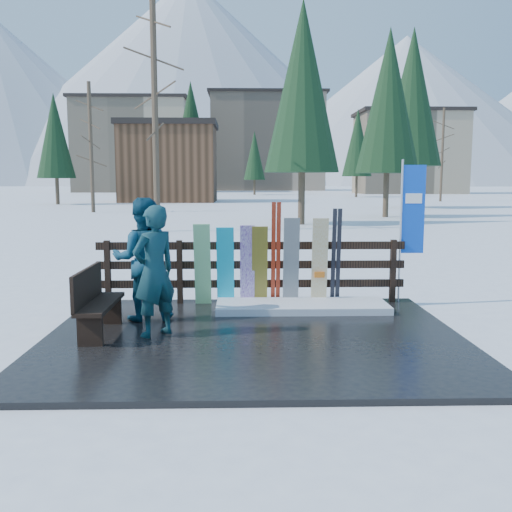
{
  "coord_description": "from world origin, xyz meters",
  "views": [
    {
      "loc": [
        -0.18,
        -8.05,
        2.3
      ],
      "look_at": [
        0.06,
        1.0,
        1.1
      ],
      "focal_mm": 40.0,
      "sensor_mm": 36.0,
      "label": 1
    }
  ],
  "objects_px": {
    "snowboard_4": "(291,262)",
    "person_back": "(143,259)",
    "snowboard_2": "(260,266)",
    "snowboard_0": "(225,266)",
    "snowboard_1": "(202,265)",
    "snowboard_5": "(320,262)",
    "rental_flag": "(410,215)",
    "person_front": "(154,271)",
    "snowboard_3": "(247,265)",
    "bench": "(95,300)"
  },
  "relations": [
    {
      "from": "snowboard_4",
      "to": "snowboard_5",
      "type": "distance_m",
      "value": 0.51
    },
    {
      "from": "snowboard_5",
      "to": "person_back",
      "type": "xyz_separation_m",
      "value": [
        -2.97,
        -1.01,
        0.19
      ]
    },
    {
      "from": "snowboard_0",
      "to": "snowboard_1",
      "type": "xyz_separation_m",
      "value": [
        -0.41,
        0.0,
        0.03
      ]
    },
    {
      "from": "snowboard_4",
      "to": "person_back",
      "type": "bearing_deg",
      "value": -157.76
    },
    {
      "from": "snowboard_3",
      "to": "snowboard_4",
      "type": "relative_size",
      "value": 0.93
    },
    {
      "from": "snowboard_0",
      "to": "snowboard_5",
      "type": "xyz_separation_m",
      "value": [
        1.68,
        -0.0,
        0.08
      ]
    },
    {
      "from": "snowboard_0",
      "to": "snowboard_1",
      "type": "bearing_deg",
      "value": 180.0
    },
    {
      "from": "bench",
      "to": "snowboard_2",
      "type": "bearing_deg",
      "value": 37.9
    },
    {
      "from": "snowboard_5",
      "to": "person_back",
      "type": "relative_size",
      "value": 0.8
    },
    {
      "from": "snowboard_1",
      "to": "rental_flag",
      "type": "height_order",
      "value": "rental_flag"
    },
    {
      "from": "snowboard_5",
      "to": "bench",
      "type": "bearing_deg",
      "value": -151.58
    },
    {
      "from": "snowboard_1",
      "to": "snowboard_4",
      "type": "xyz_separation_m",
      "value": [
        1.58,
        -0.0,
        0.05
      ]
    },
    {
      "from": "rental_flag",
      "to": "person_back",
      "type": "distance_m",
      "value": 4.86
    },
    {
      "from": "snowboard_3",
      "to": "person_back",
      "type": "height_order",
      "value": "person_back"
    },
    {
      "from": "snowboard_4",
      "to": "snowboard_1",
      "type": "bearing_deg",
      "value": 180.0
    },
    {
      "from": "snowboard_1",
      "to": "snowboard_5",
      "type": "relative_size",
      "value": 0.95
    },
    {
      "from": "rental_flag",
      "to": "person_front",
      "type": "relative_size",
      "value": 1.38
    },
    {
      "from": "snowboard_0",
      "to": "person_front",
      "type": "distance_m",
      "value": 2.21
    },
    {
      "from": "snowboard_5",
      "to": "rental_flag",
      "type": "bearing_deg",
      "value": 9.12
    },
    {
      "from": "person_front",
      "to": "person_back",
      "type": "relative_size",
      "value": 0.96
    },
    {
      "from": "bench",
      "to": "person_back",
      "type": "height_order",
      "value": "person_back"
    },
    {
      "from": "snowboard_2",
      "to": "rental_flag",
      "type": "relative_size",
      "value": 0.56
    },
    {
      "from": "snowboard_3",
      "to": "person_back",
      "type": "distance_m",
      "value": 1.97
    },
    {
      "from": "snowboard_5",
      "to": "person_front",
      "type": "xyz_separation_m",
      "value": [
        -2.64,
        -1.98,
        0.16
      ]
    },
    {
      "from": "bench",
      "to": "snowboard_5",
      "type": "relative_size",
      "value": 0.95
    },
    {
      "from": "bench",
      "to": "person_back",
      "type": "bearing_deg",
      "value": 58.73
    },
    {
      "from": "snowboard_2",
      "to": "snowboard_1",
      "type": "bearing_deg",
      "value": 180.0
    },
    {
      "from": "snowboard_4",
      "to": "rental_flag",
      "type": "relative_size",
      "value": 0.61
    },
    {
      "from": "snowboard_0",
      "to": "bench",
      "type": "bearing_deg",
      "value": -133.93
    },
    {
      "from": "snowboard_4",
      "to": "rental_flag",
      "type": "distance_m",
      "value": 2.35
    },
    {
      "from": "snowboard_0",
      "to": "snowboard_3",
      "type": "bearing_deg",
      "value": -0.0
    },
    {
      "from": "snowboard_2",
      "to": "snowboard_0",
      "type": "bearing_deg",
      "value": 180.0
    },
    {
      "from": "person_front",
      "to": "snowboard_3",
      "type": "bearing_deg",
      "value": -167.09
    },
    {
      "from": "snowboard_4",
      "to": "person_back",
      "type": "height_order",
      "value": "person_back"
    },
    {
      "from": "snowboard_3",
      "to": "rental_flag",
      "type": "bearing_deg",
      "value": 5.19
    },
    {
      "from": "snowboard_1",
      "to": "snowboard_5",
      "type": "xyz_separation_m",
      "value": [
        2.09,
        -0.0,
        0.05
      ]
    },
    {
      "from": "person_back",
      "to": "snowboard_1",
      "type": "bearing_deg",
      "value": -139.35
    },
    {
      "from": "snowboard_0",
      "to": "snowboard_1",
      "type": "distance_m",
      "value": 0.41
    },
    {
      "from": "bench",
      "to": "snowboard_4",
      "type": "xyz_separation_m",
      "value": [
        3.01,
        1.9,
        0.27
      ]
    },
    {
      "from": "bench",
      "to": "snowboard_1",
      "type": "relative_size",
      "value": 1.0
    },
    {
      "from": "snowboard_1",
      "to": "snowboard_4",
      "type": "distance_m",
      "value": 1.58
    },
    {
      "from": "snowboard_5",
      "to": "snowboard_2",
      "type": "bearing_deg",
      "value": 180.0
    },
    {
      "from": "snowboard_4",
      "to": "snowboard_5",
      "type": "relative_size",
      "value": 1.01
    },
    {
      "from": "person_front",
      "to": "person_back",
      "type": "bearing_deg",
      "value": -114.0
    },
    {
      "from": "bench",
      "to": "snowboard_5",
      "type": "distance_m",
      "value": 4.01
    },
    {
      "from": "bench",
      "to": "rental_flag",
      "type": "xyz_separation_m",
      "value": [
        5.2,
        2.17,
        1.09
      ]
    },
    {
      "from": "person_back",
      "to": "snowboard_5",
      "type": "bearing_deg",
      "value": -169.42
    },
    {
      "from": "bench",
      "to": "snowboard_0",
      "type": "xyz_separation_m",
      "value": [
        1.83,
        1.9,
        0.19
      ]
    },
    {
      "from": "snowboard_2",
      "to": "snowboard_3",
      "type": "distance_m",
      "value": 0.22
    },
    {
      "from": "snowboard_0",
      "to": "rental_flag",
      "type": "height_order",
      "value": "rental_flag"
    }
  ]
}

